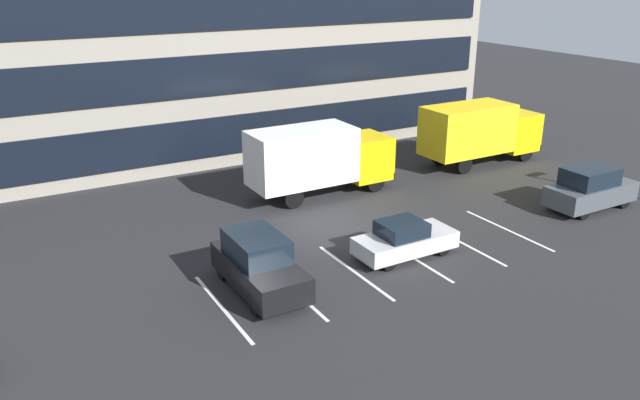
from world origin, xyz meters
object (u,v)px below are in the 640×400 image
box_truck_yellow (319,157)px  sedan_silver (404,239)px  suv_charcoal (590,189)px  suv_black (259,264)px  box_truck_yellow_all (480,130)px

box_truck_yellow → sedan_silver: box_truck_yellow is taller
suv_charcoal → suv_black: size_ratio=0.98×
box_truck_yellow_all → sedan_silver: size_ratio=1.84×
box_truck_yellow_all → sedan_silver: bearing=-145.1°
box_truck_yellow → sedan_silver: size_ratio=1.82×
box_truck_yellow → box_truck_yellow_all: 11.22m
suv_charcoal → sedan_silver: 11.33m
suv_charcoal → box_truck_yellow_all: bearing=86.3°
box_truck_yellow → box_truck_yellow_all: bearing=-0.1°
box_truck_yellow_all → suv_black: (-18.35, -7.93, -1.03)m
box_truck_yellow_all → suv_black: box_truck_yellow_all is taller
suv_charcoal → box_truck_yellow: bearing=141.5°
box_truck_yellow_all → suv_black: size_ratio=1.66×
box_truck_yellow → suv_charcoal: bearing=-38.5°
suv_charcoal → sedan_silver: suv_charcoal is taller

